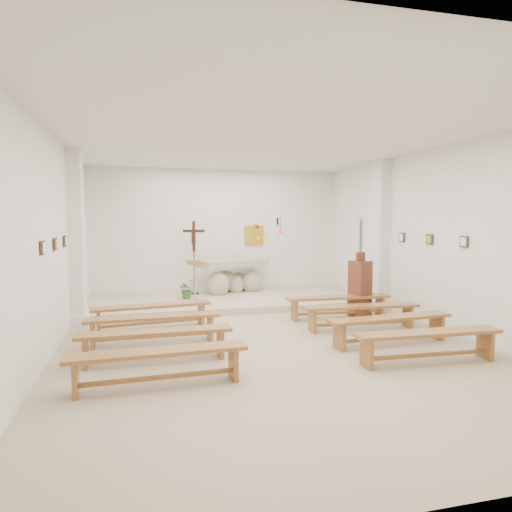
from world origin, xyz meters
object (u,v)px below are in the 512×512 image
object	(u,v)px
bench_right_front	(338,302)
bench_right_third	(390,323)
altar	(233,278)
bench_left_fourth	(158,359)
lectern	(195,281)
bench_right_second	(361,311)
bench_left_third	(155,338)
crucifix_stand	(194,252)
bench_left_second	(153,323)
donation_pedestal	(360,288)
bench_left_front	(152,311)
bench_right_fourth	(428,339)

from	to	relation	value
bench_right_front	bench_right_third	world-z (taller)	same
altar	bench_left_fourth	bearing A→B (deg)	-128.14
lectern	bench_right_second	distance (m)	4.00
bench_left_third	bench_right_front	bearing A→B (deg)	27.49
lectern	crucifix_stand	distance (m)	1.43
bench_left_second	bench_left_third	size ratio (longest dim) A/B	1.00
altar	bench_left_third	distance (m)	5.66
donation_pedestal	bench_left_second	distance (m)	4.59
bench_left_front	bench_right_fourth	distance (m)	5.00
lectern	bench_right_third	world-z (taller)	lectern
crucifix_stand	bench_right_front	bearing A→B (deg)	-27.05
bench_left_third	altar	bearing A→B (deg)	66.18
altar	bench_right_third	bearing A→B (deg)	-90.76
bench_left_third	bench_right_fourth	world-z (taller)	same
altar	bench_left_fourth	distance (m)	6.64
altar	bench_right_fourth	world-z (taller)	altar
bench_right_front	bench_right_fourth	distance (m)	3.14
bench_right_second	bench_right_fourth	distance (m)	2.09
bench_left_front	bench_left_third	size ratio (longest dim) A/B	1.01
bench_left_second	altar	bearing A→B (deg)	60.56
crucifix_stand	bench_left_front	size ratio (longest dim) A/B	0.83
crucifix_stand	altar	bearing A→B (deg)	25.69
bench_right_front	bench_left_second	xyz separation A→B (m)	(-3.89, -1.05, 0.00)
bench_left_front	bench_right_fourth	size ratio (longest dim) A/B	1.01
crucifix_stand	bench_right_second	xyz separation A→B (m)	(2.72, -4.08, -0.90)
donation_pedestal	bench_left_third	bearing A→B (deg)	-175.14
bench_left_third	bench_right_third	xyz separation A→B (m)	(3.89, 0.00, 0.00)
lectern	bench_right_second	bearing A→B (deg)	-23.71
bench_left_third	bench_right_third	world-z (taller)	same
bench_right_second	bench_right_third	xyz separation A→B (m)	(0.00, -1.05, 0.00)
altar	crucifix_stand	distance (m)	1.28
bench_left_second	bench_right_fourth	xyz separation A→B (m)	(3.89, -2.09, 0.00)
bench_left_fourth	crucifix_stand	bearing A→B (deg)	76.30
lectern	bench_right_fourth	bearing A→B (deg)	-39.10
bench_left_second	bench_right_third	bearing A→B (deg)	-16.43
donation_pedestal	bench_left_second	size ratio (longest dim) A/B	0.62
altar	bench_right_second	distance (m)	4.49
bench_left_second	bench_left_front	bearing A→B (deg)	88.61
crucifix_stand	bench_left_second	distance (m)	4.33
bench_right_second	donation_pedestal	bearing A→B (deg)	67.20
bench_left_fourth	bench_right_fourth	size ratio (longest dim) A/B	1.00
donation_pedestal	bench_right_front	distance (m)	0.61
lectern	donation_pedestal	xyz separation A→B (m)	(3.41, -1.65, -0.05)
altar	bench_left_second	distance (m)	4.72
donation_pedestal	bench_right_front	world-z (taller)	donation_pedestal
crucifix_stand	bench_right_third	world-z (taller)	crucifix_stand
bench_right_second	altar	bearing A→B (deg)	114.93
crucifix_stand	bench_left_fourth	bearing A→B (deg)	-79.76
donation_pedestal	bench_right_second	size ratio (longest dim) A/B	0.62
bench_left_second	bench_right_fourth	world-z (taller)	same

